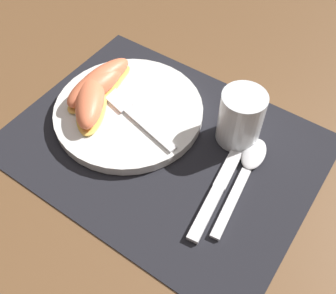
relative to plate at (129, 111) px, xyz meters
The scene contains 10 objects.
ground_plane 0.08m from the plate, 12.77° to the right, with size 3.00×3.00×0.00m, color brown.
placemat 0.08m from the plate, 12.77° to the right, with size 0.47×0.35×0.00m.
plate is the anchor object (origin of this frame).
juice_glass 0.18m from the plate, 19.38° to the left, with size 0.07×0.07×0.09m.
knife 0.19m from the plate, ahead, with size 0.05×0.23×0.01m.
spoon 0.21m from the plate, ahead, with size 0.05×0.18×0.01m.
fork 0.02m from the plate, 33.24° to the right, with size 0.18×0.06×0.00m.
citrus_wedge_0 0.07m from the plate, 166.71° to the left, with size 0.06×0.13×0.04m.
citrus_wedge_1 0.07m from the plate, behind, with size 0.06×0.13×0.04m.
citrus_wedge_2 0.06m from the plate, 145.38° to the right, with size 0.11×0.13×0.04m.
Camera 1 is at (0.22, -0.31, 0.49)m, focal length 42.00 mm.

